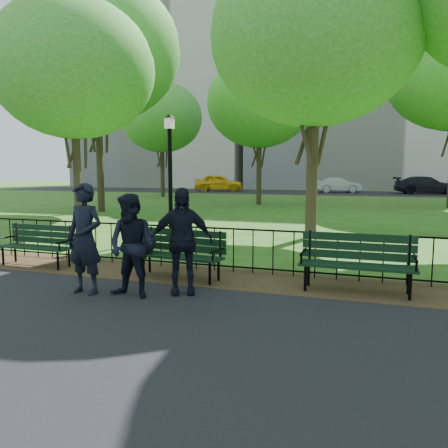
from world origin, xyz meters
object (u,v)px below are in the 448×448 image
(tree_far_w, at_px, (162,118))
(sedan_silver, at_px, (338,185))
(tree_near_w, at_px, (73,69))
(sedan_dark, at_px, (426,185))
(park_bench_left_a, at_px, (38,241))
(park_bench_right_a, at_px, (357,256))
(tree_near_e, at_px, (315,36))
(person_left, at_px, (85,239))
(park_bench_main, at_px, (164,245))
(person_right, at_px, (181,241))
(taxi, at_px, (219,183))
(tree_mid_w, at_px, (96,49))
(person_mid, at_px, (132,246))
(lamppost, at_px, (170,172))
(tree_far_c, at_px, (260,103))

(tree_far_w, relative_size, sedan_silver, 2.11)
(tree_near_w, bearing_deg, sedan_dark, 62.24)
(park_bench_left_a, bearing_deg, park_bench_right_a, 1.83)
(park_bench_left_a, distance_m, tree_near_e, 9.31)
(park_bench_right_a, relative_size, tree_near_e, 0.22)
(person_left, bearing_deg, park_bench_right_a, 23.84)
(park_bench_main, relative_size, sedan_silver, 0.43)
(person_right, height_order, taxi, person_right)
(tree_mid_w, distance_m, person_right, 17.06)
(person_mid, relative_size, taxi, 0.34)
(person_right, height_order, sedan_silver, person_right)
(taxi, distance_m, sedan_dark, 18.96)
(person_left, relative_size, person_mid, 1.10)
(park_bench_main, bearing_deg, sedan_dark, 83.37)
(taxi, height_order, sedan_dark, taxi)
(sedan_dark, bearing_deg, lamppost, 153.87)
(tree_near_w, xyz_separation_m, tree_mid_w, (-2.45, 5.02, 2.15))
(park_bench_main, distance_m, person_right, 1.21)
(park_bench_left_a, bearing_deg, tree_mid_w, 119.85)
(sedan_dark, bearing_deg, tree_far_c, 138.67)
(tree_mid_w, bearing_deg, lamppost, -44.05)
(tree_far_w, height_order, sedan_silver, tree_far_w)
(tree_mid_w, bearing_deg, park_bench_main, -51.13)
(tree_near_e, relative_size, person_mid, 5.10)
(tree_far_w, bearing_deg, park_bench_left_a, -69.33)
(park_bench_left_a, xyz_separation_m, tree_near_w, (-3.59, 6.13, 5.08))
(park_bench_main, distance_m, tree_far_w, 27.13)
(tree_near_e, relative_size, tree_mid_w, 0.75)
(park_bench_right_a, bearing_deg, tree_mid_w, 138.91)
(lamppost, distance_m, tree_mid_w, 11.45)
(person_left, height_order, taxi, person_left)
(lamppost, height_order, tree_mid_w, tree_mid_w)
(park_bench_main, relative_size, person_right, 1.03)
(tree_mid_w, distance_m, taxi, 23.82)
(lamppost, distance_m, tree_near_e, 5.71)
(park_bench_right_a, height_order, tree_near_w, tree_near_w)
(park_bench_left_a, bearing_deg, taxi, 104.34)
(taxi, bearing_deg, person_mid, -174.89)
(park_bench_left_a, height_order, person_left, person_left)
(park_bench_main, distance_m, sedan_silver, 34.28)
(park_bench_right_a, bearing_deg, lamppost, 142.57)
(lamppost, xyz_separation_m, person_right, (2.71, -5.27, -1.11))
(person_mid, height_order, sedan_dark, person_mid)
(tree_far_c, relative_size, taxi, 1.77)
(tree_near_e, relative_size, tree_far_w, 0.96)
(park_bench_right_a, relative_size, tree_far_c, 0.22)
(tree_far_w, bearing_deg, taxi, 83.71)
(tree_far_c, bearing_deg, park_bench_left_a, -90.92)
(tree_far_w, bearing_deg, sedan_dark, 27.62)
(tree_far_c, bearing_deg, sedan_silver, 78.15)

